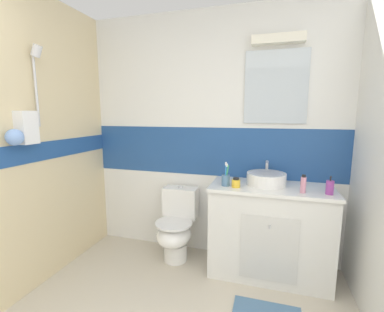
{
  "coord_description": "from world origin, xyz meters",
  "views": [
    {
      "loc": [
        0.58,
        -0.24,
        1.49
      ],
      "look_at": [
        -0.09,
        2.02,
        1.11
      ],
      "focal_mm": 24.57,
      "sensor_mm": 36.0,
      "label": 1
    }
  ],
  "objects_px": {
    "sink_basin": "(266,178)",
    "hair_gel_jar": "(236,183)",
    "toilet": "(176,227)",
    "soap_dispenser": "(330,187)",
    "deodorant_spray_can": "(303,184)",
    "toothbrush_cup": "(226,180)"
  },
  "relations": [
    {
      "from": "hair_gel_jar",
      "to": "deodorant_spray_can",
      "type": "bearing_deg",
      "value": -0.99
    },
    {
      "from": "soap_dispenser",
      "to": "toothbrush_cup",
      "type": "bearing_deg",
      "value": 178.74
    },
    {
      "from": "toilet",
      "to": "hair_gel_jar",
      "type": "relative_size",
      "value": 8.35
    },
    {
      "from": "soap_dispenser",
      "to": "hair_gel_jar",
      "type": "height_order",
      "value": "soap_dispenser"
    },
    {
      "from": "toilet",
      "to": "soap_dispenser",
      "type": "bearing_deg",
      "value": -5.46
    },
    {
      "from": "toothbrush_cup",
      "to": "toilet",
      "type": "bearing_deg",
      "value": 167.82
    },
    {
      "from": "toilet",
      "to": "deodorant_spray_can",
      "type": "relative_size",
      "value": 4.87
    },
    {
      "from": "deodorant_spray_can",
      "to": "sink_basin",
      "type": "bearing_deg",
      "value": 148.24
    },
    {
      "from": "toothbrush_cup",
      "to": "soap_dispenser",
      "type": "relative_size",
      "value": 1.43
    },
    {
      "from": "sink_basin",
      "to": "toothbrush_cup",
      "type": "bearing_deg",
      "value": -156.59
    },
    {
      "from": "soap_dispenser",
      "to": "deodorant_spray_can",
      "type": "distance_m",
      "value": 0.2
    },
    {
      "from": "sink_basin",
      "to": "toothbrush_cup",
      "type": "distance_m",
      "value": 0.38
    },
    {
      "from": "sink_basin",
      "to": "deodorant_spray_can",
      "type": "xyz_separation_m",
      "value": [
        0.29,
        -0.18,
        0.01
      ]
    },
    {
      "from": "soap_dispenser",
      "to": "deodorant_spray_can",
      "type": "relative_size",
      "value": 1.01
    },
    {
      "from": "sink_basin",
      "to": "hair_gel_jar",
      "type": "height_order",
      "value": "sink_basin"
    },
    {
      "from": "toilet",
      "to": "soap_dispenser",
      "type": "distance_m",
      "value": 1.47
    },
    {
      "from": "toothbrush_cup",
      "to": "soap_dispenser",
      "type": "distance_m",
      "value": 0.84
    },
    {
      "from": "toilet",
      "to": "hair_gel_jar",
      "type": "distance_m",
      "value": 0.83
    },
    {
      "from": "toilet",
      "to": "toothbrush_cup",
      "type": "height_order",
      "value": "toothbrush_cup"
    },
    {
      "from": "sink_basin",
      "to": "toilet",
      "type": "relative_size",
      "value": 0.54
    },
    {
      "from": "toilet",
      "to": "hair_gel_jar",
      "type": "xyz_separation_m",
      "value": [
        0.61,
        -0.13,
        0.54
      ]
    },
    {
      "from": "hair_gel_jar",
      "to": "deodorant_spray_can",
      "type": "relative_size",
      "value": 0.58
    }
  ]
}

